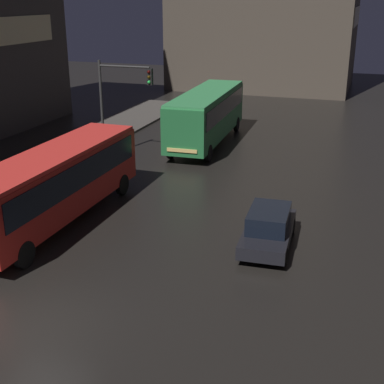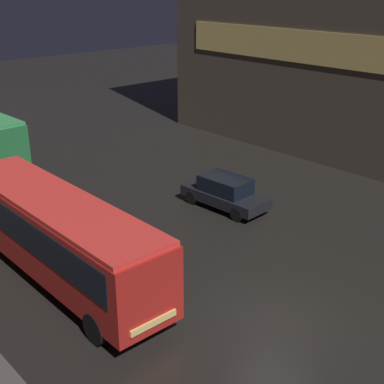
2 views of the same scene
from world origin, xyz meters
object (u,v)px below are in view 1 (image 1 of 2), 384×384
Objects in this scene: car_taxi at (268,228)px; bus_far at (207,112)px; bus_near at (56,179)px; traffic_light_main at (119,93)px.

bus_far is at bearing -67.17° from car_taxi.
bus_far is 2.51× the size of car_taxi.
bus_far reaches higher than car_taxi.
bus_far reaches higher than bus_near.
bus_far is 1.89× the size of traffic_light_main.
bus_far is (2.13, 14.48, 0.16)m from bus_near.
traffic_light_main is (-10.53, 9.00, 3.12)m from car_taxi.
car_taxi is at bearing 113.83° from bus_far.
bus_near is 1.00× the size of bus_far.
car_taxi is at bearing -176.44° from bus_near.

